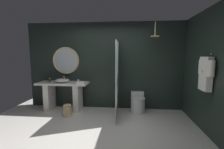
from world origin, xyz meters
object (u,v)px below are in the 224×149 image
at_px(tumbler_cup, 78,81).
at_px(round_wall_mirror, 66,61).
at_px(toilet, 138,103).
at_px(folded_hand_towel, 81,83).
at_px(vessel_sink, 62,80).
at_px(hanging_bathrobe, 206,72).
at_px(rain_shower_head, 155,35).
at_px(waste_bin, 67,110).
at_px(soap_dispenser, 50,80).

bearing_deg(tumbler_cup, round_wall_mirror, 152.65).
xyz_separation_m(toilet, folded_hand_towel, (-1.61, -0.24, 0.60)).
bearing_deg(vessel_sink, hanging_bathrobe, -18.42).
distance_m(vessel_sink, folded_hand_towel, 0.63).
height_order(round_wall_mirror, rain_shower_head, rain_shower_head).
relative_size(tumbler_cup, folded_hand_towel, 0.42).
bearing_deg(folded_hand_towel, round_wall_mirror, 142.44).
bearing_deg(hanging_bathrobe, tumbler_cup, 158.12).
xyz_separation_m(waste_bin, folded_hand_towel, (0.29, 0.32, 0.69)).
height_order(toilet, folded_hand_towel, folded_hand_towel).
height_order(rain_shower_head, folded_hand_towel, rain_shower_head).
bearing_deg(toilet, soap_dispenser, -178.65).
relative_size(soap_dispenser, waste_bin, 0.37).
xyz_separation_m(rain_shower_head, toilet, (-0.41, 0.11, -1.89)).
height_order(hanging_bathrobe, toilet, hanging_bathrobe).
bearing_deg(toilet, rain_shower_head, -14.97).
bearing_deg(toilet, vessel_sink, -178.07).
height_order(vessel_sink, waste_bin, vessel_sink).
xyz_separation_m(vessel_sink, tumbler_cup, (0.46, 0.05, -0.01)).
xyz_separation_m(hanging_bathrobe, folded_hand_towel, (-2.84, 0.98, -0.44)).
height_order(soap_dispenser, folded_hand_towel, soap_dispenser).
height_order(soap_dispenser, round_wall_mirror, round_wall_mirror).
distance_m(tumbler_cup, hanging_bathrobe, 3.24).
bearing_deg(tumbler_cup, folded_hand_towel, -57.60).
distance_m(tumbler_cup, rain_shower_head, 2.51).
bearing_deg(round_wall_mirror, toilet, -5.37).
relative_size(tumbler_cup, hanging_bathrobe, 0.12).
xyz_separation_m(round_wall_mirror, toilet, (2.19, -0.21, -1.20)).
relative_size(round_wall_mirror, folded_hand_towel, 3.99).
xyz_separation_m(soap_dispenser, rain_shower_head, (3.01, -0.05, 1.27)).
xyz_separation_m(vessel_sink, soap_dispenser, (-0.39, 0.01, -0.00)).
bearing_deg(folded_hand_towel, soap_dispenser, 169.56).
distance_m(rain_shower_head, folded_hand_towel, 2.40).
xyz_separation_m(tumbler_cup, round_wall_mirror, (-0.45, 0.23, 0.59)).
relative_size(hanging_bathrobe, waste_bin, 2.20).
bearing_deg(soap_dispenser, rain_shower_head, -0.91).
relative_size(soap_dispenser, rain_shower_head, 0.33).
distance_m(rain_shower_head, waste_bin, 3.07).
relative_size(tumbler_cup, soap_dispenser, 0.70).
bearing_deg(tumbler_cup, waste_bin, -105.32).
xyz_separation_m(vessel_sink, toilet, (2.21, 0.07, -0.62)).
bearing_deg(toilet, tumbler_cup, -179.19).
relative_size(vessel_sink, hanging_bathrobe, 0.59).
xyz_separation_m(soap_dispenser, round_wall_mirror, (0.41, 0.27, 0.58)).
height_order(soap_dispenser, hanging_bathrobe, hanging_bathrobe).
xyz_separation_m(round_wall_mirror, hanging_bathrobe, (3.43, -1.43, -0.16)).
relative_size(soap_dispenser, round_wall_mirror, 0.15).
xyz_separation_m(vessel_sink, rain_shower_head, (2.62, -0.03, 1.27)).
bearing_deg(vessel_sink, toilet, 1.93).
relative_size(hanging_bathrobe, folded_hand_towel, 3.54).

